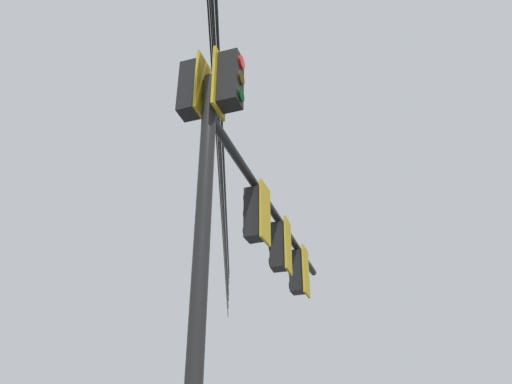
{
  "coord_description": "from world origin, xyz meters",
  "views": [
    {
      "loc": [
        -4.67,
        0.08,
        1.88
      ],
      "look_at": [
        2.87,
        -0.36,
        6.17
      ],
      "focal_mm": 36.08,
      "sensor_mm": 36.0,
      "label": 1
    }
  ],
  "objects": [
    {
      "name": "signal_mast_assembly",
      "position": [
        2.44,
        -0.2,
        5.37
      ],
      "size": [
        6.25,
        2.92,
        7.35
      ],
      "color": "black",
      "rests_on": "ground"
    },
    {
      "name": "overhead_wire_span",
      "position": [
        2.12,
        0.37,
        8.13
      ],
      "size": [
        24.94,
        0.72,
        2.02
      ],
      "color": "black"
    }
  ]
}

